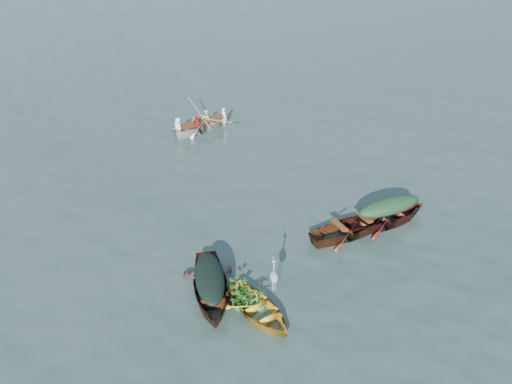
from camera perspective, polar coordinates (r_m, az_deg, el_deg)
ground at (r=14.38m, az=2.60°, el=-9.82°), size 140.00×140.00×0.00m
yellow_dinghy at (r=13.36m, az=0.27°, el=-13.87°), size 2.65×3.08×0.76m
dark_covered_boat at (r=13.91m, az=-5.19°, el=-11.73°), size 1.83×3.94×0.96m
green_tarp_boat at (r=16.96m, az=14.65°, el=-3.52°), size 4.34×2.73×0.96m
open_wooden_boat at (r=16.21m, az=10.70°, el=-4.81°), size 4.14×2.63×0.90m
rowed_boat at (r=22.67m, az=-6.17°, el=7.00°), size 3.81×3.10×0.89m
dark_tarp_cover at (r=13.45m, az=-5.33°, el=-9.65°), size 1.01×2.17×0.40m
green_tarp_cover at (r=16.55m, az=14.99°, el=-1.44°), size 2.39×1.50×0.52m
thwart_benches at (r=15.94m, az=10.87°, el=-3.47°), size 2.11×1.43×0.04m
heron at (r=13.05m, az=2.07°, el=-10.12°), size 0.46×0.49×0.92m
dinghy_weeds at (r=13.21m, az=-1.13°, el=-10.42°), size 1.09×1.14×0.60m
rowers at (r=22.33m, az=-6.29°, el=8.91°), size 2.80×2.36×0.76m
oars at (r=22.47m, az=-6.24°, el=8.09°), size 1.96×2.49×0.06m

